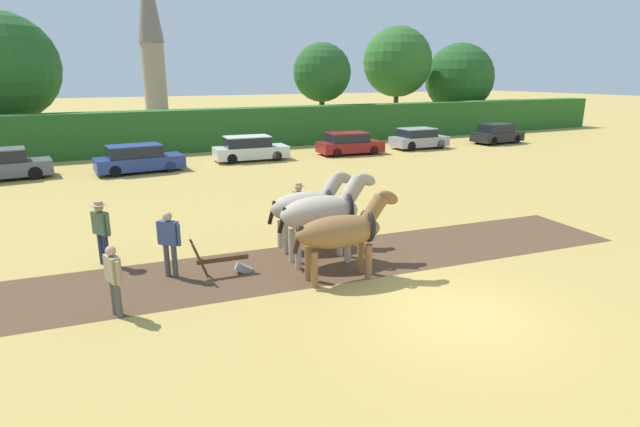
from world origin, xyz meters
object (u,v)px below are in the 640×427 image
tree_center (3,67)px  farmer_at_plow (169,239)px  draft_horse_lead_left (343,231)px  draft_horse_trail_left (307,206)px  parked_car_left (0,165)px  parked_car_center_left (138,159)px  farmer_onlooker_left (114,276)px  farmer_beside_team (299,204)px  parked_car_right (418,139)px  parked_car_far_right (497,134)px  plow (228,263)px  farmer_onlooker_right (101,227)px  draft_horse_lead_right (324,212)px  tree_far_right (459,78)px  tree_center_right (322,73)px  tree_right (397,62)px  parked_car_center (250,149)px  church_spire (150,30)px  parked_car_center_right (349,144)px

tree_center → farmer_at_plow: size_ratio=5.18×
draft_horse_lead_left → draft_horse_trail_left: 2.67m
parked_car_left → parked_car_center_left: 6.49m
draft_horse_lead_left → farmer_onlooker_left: 5.41m
farmer_beside_team → farmer_onlooker_left: bearing=-154.8°
draft_horse_trail_left → farmer_at_plow: bearing=-167.0°
farmer_beside_team → parked_car_right: 21.08m
draft_horse_lead_left → parked_car_far_right: bearing=42.9°
draft_horse_trail_left → farmer_beside_team: bearing=82.0°
plow → parked_car_right: size_ratio=0.40×
plow → parked_car_left: (-6.72, 16.92, 0.43)m
farmer_onlooker_right → parked_car_center_left: farmer_onlooker_right is taller
draft_horse_lead_left → draft_horse_lead_right: (0.12, 1.33, 0.15)m
tree_far_right → farmer_onlooker_right: tree_far_right is taller
tree_center_right → parked_car_far_right: 14.64m
tree_far_right → plow: tree_far_right is taller
tree_right → farmer_at_plow: (-25.79, -27.49, -5.17)m
tree_center → parked_car_right: 28.21m
parked_car_right → draft_horse_lead_right: bearing=-131.7°
parked_car_center → parked_car_left: bearing=-176.4°
farmer_onlooker_left → parked_car_center: size_ratio=0.36×
tree_right → parked_car_center_left: size_ratio=2.04×
tree_far_right → farmer_beside_team: bearing=-138.6°
draft_horse_lead_left → farmer_onlooker_left: bearing=-178.7°
church_spire → parked_car_right: (12.25, -36.80, -9.46)m
parked_car_center_right → farmer_at_plow: bearing=-126.9°
farmer_onlooker_left → parked_car_right: farmer_onlooker_left is taller
draft_horse_trail_left → parked_car_far_right: (22.94, 15.23, -0.57)m
draft_horse_lead_left → draft_horse_trail_left: bearing=90.1°
tree_right → draft_horse_trail_left: size_ratio=3.39×
tree_center → draft_horse_lead_right: (9.56, -27.86, -4.12)m
tree_far_right → draft_horse_lead_left: tree_far_right is taller
tree_center → parked_car_center_left: size_ratio=1.97×
draft_horse_lead_right → parked_car_center_right: (10.29, 16.81, -0.75)m
plow → draft_horse_lead_right: bearing=-0.0°
tree_center_right → draft_horse_lead_right: bearing=-116.3°
draft_horse_lead_right → parked_car_left: draft_horse_lead_right is taller
tree_center → church_spire: (13.31, 25.89, 4.60)m
tree_far_right → church_spire: church_spire is taller
plow → parked_car_right: bearing=47.0°
farmer_at_plow → parked_car_center: (7.65, 16.50, -0.31)m
tree_center_right → parked_car_center_left: tree_center_right is taller
parked_car_far_right → tree_far_right: bearing=60.2°
draft_horse_lead_right → farmer_onlooker_left: (-5.50, -0.96, -0.51)m
church_spire → parked_car_left: size_ratio=4.22×
parked_car_center_left → parked_car_center: parked_car_center is taller
tree_center → farmer_onlooker_right: tree_center is taller
draft_horse_lead_right → farmer_at_plow: (-4.04, 0.76, -0.41)m
tree_center → draft_horse_lead_left: tree_center is taller
tree_center_right → tree_far_right: bearing=5.8°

